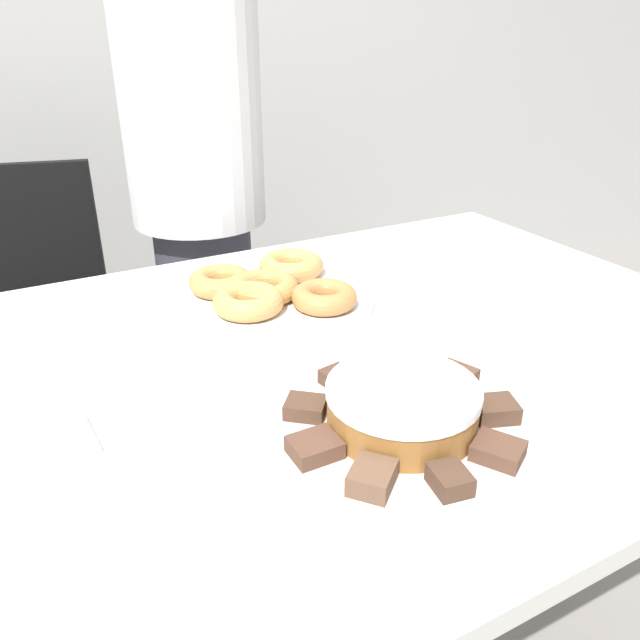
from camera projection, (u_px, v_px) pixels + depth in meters
name	position (u px, v px, depth m)	size (l,w,h in m)	color
table	(329.00, 399.00, 1.02)	(1.43, 0.99, 0.77)	silver
person_standing	(199.00, 198.00, 1.58)	(0.33, 0.33, 1.58)	#383842
office_chair_left	(35.00, 348.00, 1.70)	(0.53, 0.53, 0.90)	black
plate_cake	(401.00, 429.00, 0.78)	(0.33, 0.33, 0.01)	white
plate_donuts	(265.00, 300.00, 1.14)	(0.40, 0.40, 0.01)	white
frosted_cake	(402.00, 406.00, 0.76)	(0.19, 0.19, 0.06)	#9E662D
lamington_0	(394.00, 369.00, 0.88)	(0.06, 0.06, 0.02)	brown
lamington_1	(338.00, 378.00, 0.86)	(0.05, 0.05, 0.02)	#513828
lamington_2	(306.00, 407.00, 0.79)	(0.07, 0.07, 0.02)	#513828
lamington_3	(315.00, 447.00, 0.72)	(0.06, 0.05, 0.02)	brown
lamington_4	(372.00, 478.00, 0.67)	(0.07, 0.07, 0.02)	brown
lamington_5	(450.00, 480.00, 0.67)	(0.05, 0.05, 0.02)	#513828
lamington_6	(498.00, 451.00, 0.71)	(0.07, 0.07, 0.02)	brown
lamington_7	(495.00, 409.00, 0.79)	(0.07, 0.06, 0.02)	#513828
lamington_8	(452.00, 379.00, 0.85)	(0.07, 0.07, 0.02)	brown
donut_0	(264.00, 288.00, 1.13)	(0.13, 0.13, 0.04)	#D18E4C
donut_1	(221.00, 281.00, 1.15)	(0.12, 0.12, 0.04)	#D18E4C
donut_2	(248.00, 301.00, 1.07)	(0.12, 0.12, 0.04)	tan
donut_3	(324.00, 297.00, 1.09)	(0.12, 0.12, 0.04)	#C68447
donut_4	(291.00, 265.00, 1.22)	(0.13, 0.13, 0.04)	tan
napkin	(48.00, 446.00, 0.75)	(0.11, 0.09, 0.01)	white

